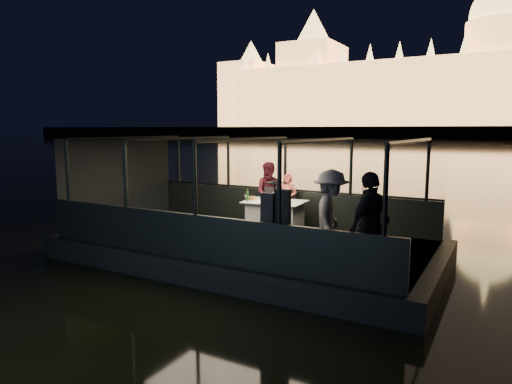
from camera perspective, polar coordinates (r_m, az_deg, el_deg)
The scene contains 28 objects.
river_water at distance 89.16m, azimuth 25.90°, elevation 5.11°, with size 500.00×500.00×0.00m, color black.
boat_hull at distance 10.80m, azimuth -1.05°, elevation -8.43°, with size 8.60×4.40×1.00m, color black.
boat_deck at distance 10.68m, azimuth -1.05°, elevation -5.95°, with size 8.00×4.00×0.04m, color black.
gunwale_port at distance 12.32m, azimuth 3.63°, elevation -1.88°, with size 8.00×0.08×0.90m, color black.
gunwale_starboard at distance 8.95m, azimuth -7.55°, elevation -5.65°, with size 8.00×0.08×0.90m, color black.
cabin_glass_port at distance 12.18m, azimuth 3.68°, elevation 3.46°, with size 8.00×0.02×1.40m, color #99B2B2, non-canonical shape.
cabin_glass_starboard at distance 8.75m, azimuth -7.68°, elevation 1.70°, with size 8.00×0.02×1.40m, color #99B2B2, non-canonical shape.
cabin_roof_glass at distance 10.37m, azimuth -1.08°, elevation 6.59°, with size 8.00×4.00×0.02m, color #99B2B2, non-canonical shape.
end_wall_fore at distance 12.93m, azimuth -16.57°, elevation 1.41°, with size 0.02×4.00×2.30m, color black, non-canonical shape.
end_wall_aft at distance 9.15m, azimuth 21.14°, elevation -1.34°, with size 0.02×4.00×2.30m, color black, non-canonical shape.
canopy_ribs at distance 10.46m, azimuth -1.07°, elevation 0.28°, with size 8.00×4.00×2.30m, color black, non-canonical shape.
embankment at distance 219.03m, azimuth 27.99°, elevation 6.40°, with size 400.00×140.00×6.00m, color #423D33.
parliament_building at distance 185.86m, azimuth 28.29°, elevation 14.96°, with size 220.00×32.00×60.00m, color #F2D18C, non-canonical shape.
dining_table_central at distance 11.34m, azimuth 2.39°, elevation -3.05°, with size 1.45×1.05×0.77m, color white.
chair_port_left at distance 11.96m, azimuth 1.69°, elevation -2.16°, with size 0.47×0.47×1.01m, color black.
chair_port_right at distance 11.76m, azimuth 3.44°, elevation -2.34°, with size 0.46×0.46×0.98m, color black.
coat_stand at distance 8.24m, azimuth 2.34°, elevation -3.55°, with size 0.45×0.36×1.62m, color black, non-canonical shape.
person_woman_coral at distance 11.92m, azimuth 3.99°, elevation -0.75°, with size 0.50×0.33×1.38m, color #D4554D.
person_man_maroon at distance 12.14m, azimuth 1.78°, elevation -0.57°, with size 0.80×0.62×1.67m, color #3C1018.
passenger_stripe at distance 8.72m, azimuth 9.29°, elevation -3.35°, with size 1.16×0.65×1.79m, color silver.
passenger_dark at distance 7.92m, azimuth 14.06°, elevation -4.62°, with size 1.08×0.46×1.84m, color black.
wine_bottle at distance 11.25m, azimuth -1.09°, elevation -0.40°, with size 0.06×0.06×0.30m, color #163C1C.
bread_basket at distance 11.46m, azimuth -0.51°, elevation -0.80°, with size 0.21×0.21×0.09m, color brown.
amber_candle at distance 11.17m, azimuth 0.98°, elevation -1.02°, with size 0.05×0.05×0.07m, color #FF893F.
plate_near at distance 10.97m, azimuth 2.04°, elevation -1.36°, with size 0.25×0.25×0.02m, color silver.
plate_far at distance 11.55m, azimuth -0.08°, elevation -0.89°, with size 0.26×0.26×0.02m, color silver.
wine_glass_white at distance 11.18m, azimuth -1.31°, elevation -0.73°, with size 0.06×0.06×0.17m, color silver, non-canonical shape.
wine_glass_red at distance 11.31m, azimuth 2.24°, elevation -0.63°, with size 0.07×0.07×0.21m, color white, non-canonical shape.
Camera 1 is at (5.22, -8.96, 3.03)m, focal length 32.00 mm.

